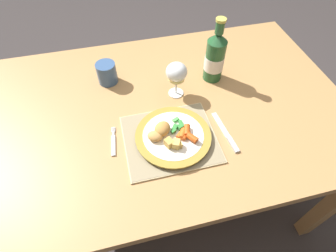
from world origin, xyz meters
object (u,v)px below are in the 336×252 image
fork (113,143)px  wine_glass (177,73)px  dining_table (157,120)px  table_knife (227,135)px  dinner_plate (173,136)px  bottle (215,57)px  drinking_cup (107,73)px

fork → wine_glass: size_ratio=0.85×
dining_table → table_knife: (0.22, -0.20, 0.08)m
table_knife → wine_glass: size_ratio=1.28×
fork → dinner_plate: bearing=-8.4°
dining_table → dinner_plate: size_ratio=5.71×
fork → dining_table: bearing=35.7°
bottle → drinking_cup: bearing=169.5°
fork → drinking_cup: 0.34m
wine_glass → drinking_cup: 0.30m
dining_table → fork: (-0.18, -0.13, 0.08)m
dining_table → fork: 0.24m
dining_table → drinking_cup: (-0.17, 0.20, 0.13)m
fork → bottle: bottle is taller
fork → table_knife: table_knife is taller
wine_glass → drinking_cup: size_ratio=1.65×
fork → drinking_cup: drinking_cup is taller
dining_table → fork: size_ratio=12.12×
table_knife → drinking_cup: 0.55m
fork → table_knife: (0.40, -0.06, 0.00)m
fork → table_knife: size_ratio=0.66×
dinner_plate → fork: (-0.21, 0.03, -0.01)m
dinner_plate → fork: bearing=171.6°
wine_glass → drinking_cup: (-0.26, 0.14, -0.06)m
table_knife → drinking_cup: size_ratio=2.11×
dining_table → table_knife: table_knife is taller
dining_table → wine_glass: size_ratio=10.25×
dining_table → bottle: bottle is taller
fork → wine_glass: bearing=34.5°
dinner_plate → wine_glass: wine_glass is taller
dining_table → table_knife: size_ratio=8.00×
dinner_plate → fork: size_ratio=2.12×
fork → wine_glass: 0.35m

